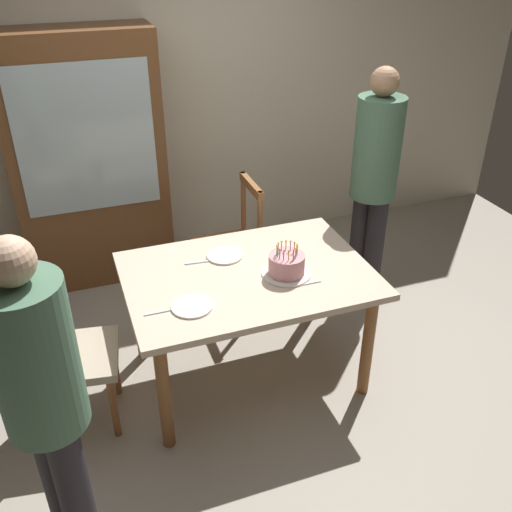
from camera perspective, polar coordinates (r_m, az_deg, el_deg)
ground at (r=3.72m, az=-0.74°, el=-11.58°), size 6.40×6.40×0.00m
back_wall at (r=4.70m, az=-8.59°, el=15.48°), size 6.40×0.10×2.60m
dining_table at (r=3.31m, az=-0.81°, el=-3.07°), size 1.41×0.99×0.76m
birthday_cake at (r=3.21m, az=3.09°, el=-0.97°), size 0.28×0.28×0.20m
plate_near_celebrant at (r=2.99m, az=-6.45°, el=-5.03°), size 0.22×0.22×0.01m
plate_far_side at (r=3.42m, az=-3.17°, el=0.07°), size 0.22×0.22×0.01m
fork_near_celebrant at (r=2.98m, az=-9.49°, el=-5.53°), size 0.18×0.02×0.01m
fork_far_side at (r=3.37m, az=-5.66°, el=-0.60°), size 0.18×0.03×0.01m
fork_near_guest at (r=3.17m, az=5.01°, el=-2.80°), size 0.18×0.02×0.01m
chair_spindle_back at (r=4.12m, az=-2.68°, el=0.85°), size 0.44×0.44×0.95m
chair_upholstered at (r=3.25m, az=-19.35°, el=-8.64°), size 0.50×0.50×0.95m
person_celebrant at (r=2.39m, az=-20.55°, el=-13.05°), size 0.32×0.32×1.61m
person_guest at (r=4.04m, az=11.79°, el=7.91°), size 0.32×0.32×1.72m
china_cabinet at (r=4.45m, az=-16.47°, el=8.98°), size 1.10×0.45×1.90m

